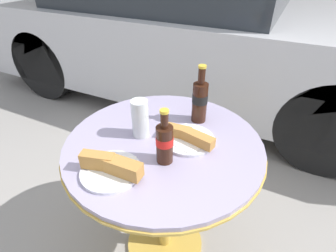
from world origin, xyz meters
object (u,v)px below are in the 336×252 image
(cola_bottle_left, at_px, (200,100))
(cola_bottle_right, at_px, (165,142))
(drinking_glass, at_px, (140,120))
(lunch_plate_near, at_px, (111,168))
(lunch_plate_far, at_px, (189,138))
(parked_car, at_px, (190,28))
(bistro_table, at_px, (164,167))

(cola_bottle_left, height_order, cola_bottle_right, cola_bottle_left)
(cola_bottle_right, height_order, drinking_glass, cola_bottle_right)
(lunch_plate_near, height_order, lunch_plate_far, lunch_plate_near)
(lunch_plate_near, bearing_deg, cola_bottle_right, 45.77)
(cola_bottle_right, height_order, lunch_plate_far, cola_bottle_right)
(cola_bottle_left, bearing_deg, lunch_plate_near, -108.40)
(lunch_plate_near, bearing_deg, parked_car, 104.98)
(cola_bottle_left, xyz_separation_m, lunch_plate_far, (0.02, -0.17, -0.08))
(lunch_plate_near, distance_m, lunch_plate_far, 0.33)
(drinking_glass, bearing_deg, lunch_plate_far, 12.63)
(cola_bottle_left, bearing_deg, drinking_glass, -129.55)
(cola_bottle_right, distance_m, drinking_glass, 0.19)
(drinking_glass, bearing_deg, parked_car, 106.10)
(cola_bottle_left, relative_size, lunch_plate_far, 1.17)
(cola_bottle_left, bearing_deg, cola_bottle_right, -92.70)
(bistro_table, xyz_separation_m, cola_bottle_left, (0.07, 0.21, 0.24))
(bistro_table, height_order, cola_bottle_left, cola_bottle_left)
(bistro_table, height_order, drinking_glass, drinking_glass)
(cola_bottle_right, bearing_deg, lunch_plate_near, -134.23)
(bistro_table, relative_size, lunch_plate_near, 3.59)
(bistro_table, relative_size, drinking_glass, 5.07)
(lunch_plate_near, distance_m, parked_car, 2.15)
(lunch_plate_far, distance_m, parked_car, 1.94)
(lunch_plate_near, height_order, parked_car, parked_car)
(lunch_plate_near, bearing_deg, drinking_glass, 95.94)
(lunch_plate_near, bearing_deg, lunch_plate_far, 58.85)
(lunch_plate_near, bearing_deg, bistro_table, 71.48)
(lunch_plate_near, xyz_separation_m, lunch_plate_far, (0.17, 0.28, -0.01))
(lunch_plate_far, xyz_separation_m, parked_car, (-0.73, 1.80, -0.05))
(lunch_plate_far, bearing_deg, cola_bottle_right, -103.96)
(bistro_table, bearing_deg, parked_car, 109.02)
(bistro_table, height_order, lunch_plate_far, lunch_plate_far)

